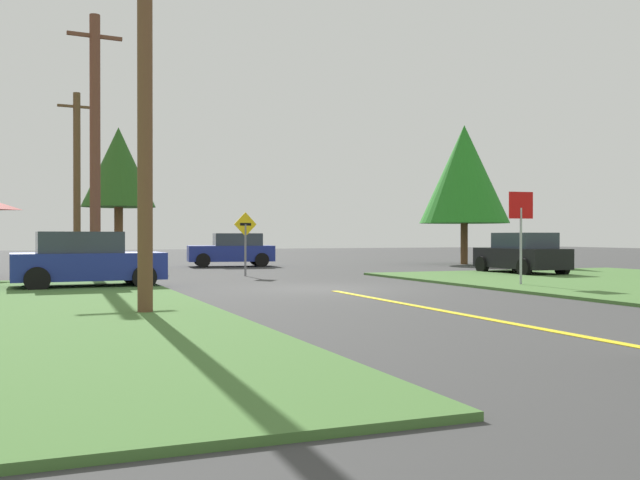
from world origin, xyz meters
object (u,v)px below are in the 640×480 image
(utility_pole_near, at_px, (145,63))
(oak_tree_left, at_px, (119,168))
(stop_sign, at_px, (521,219))
(parked_car_near_building, at_px, (86,260))
(direction_sign, at_px, (245,236))
(pine_tree_center, at_px, (464,174))
(utility_pole_far, at_px, (77,178))
(car_approaching_junction, at_px, (232,250))
(utility_pole_mid, at_px, (95,145))
(car_on_crossroad, at_px, (522,254))

(utility_pole_near, relative_size, oak_tree_left, 1.52)
(utility_pole_near, bearing_deg, stop_sign, 17.84)
(stop_sign, xyz_separation_m, parked_car_near_building, (-11.93, 4.01, -1.18))
(direction_sign, distance_m, pine_tree_center, 15.51)
(direction_sign, bearing_deg, parked_car_near_building, -143.34)
(utility_pole_far, bearing_deg, utility_pole_near, -90.06)
(car_approaching_junction, xyz_separation_m, pine_tree_center, (12.04, -1.91, 3.94))
(stop_sign, bearing_deg, parked_car_near_building, -13.17)
(stop_sign, xyz_separation_m, utility_pole_mid, (-11.39, 7.85, 2.57))
(car_on_crossroad, bearing_deg, stop_sign, 143.45)
(stop_sign, bearing_deg, direction_sign, -49.19)
(oak_tree_left, bearing_deg, utility_pole_far, 103.46)
(car_approaching_junction, bearing_deg, parked_car_near_building, 67.12)
(utility_pole_mid, distance_m, direction_sign, 6.24)
(parked_car_near_building, xyz_separation_m, oak_tree_left, (1.93, 9.70, 3.55))
(direction_sign, bearing_deg, car_approaching_junction, 78.41)
(car_on_crossroad, bearing_deg, utility_pole_far, 49.28)
(car_on_crossroad, xyz_separation_m, oak_tree_left, (-14.18, 8.31, 3.55))
(oak_tree_left, height_order, pine_tree_center, pine_tree_center)
(utility_pole_mid, distance_m, oak_tree_left, 6.02)
(utility_pole_far, distance_m, oak_tree_left, 5.82)
(utility_pole_mid, bearing_deg, utility_pole_far, 89.82)
(direction_sign, height_order, pine_tree_center, pine_tree_center)
(parked_car_near_building, bearing_deg, pine_tree_center, 26.76)
(direction_sign, relative_size, oak_tree_left, 0.39)
(parked_car_near_building, distance_m, utility_pole_near, 8.64)
(car_approaching_junction, bearing_deg, oak_tree_left, 36.06)
(parked_car_near_building, distance_m, oak_tree_left, 10.50)
(utility_pole_near, relative_size, utility_pole_mid, 1.03)
(car_approaching_junction, height_order, utility_pole_near, utility_pole_near)
(utility_pole_far, bearing_deg, car_approaching_junction, -20.40)
(utility_pole_near, height_order, oak_tree_left, utility_pole_near)
(utility_pole_far, relative_size, pine_tree_center, 1.15)
(utility_pole_near, bearing_deg, car_on_crossroad, 30.20)
(parked_car_near_building, bearing_deg, oak_tree_left, 76.72)
(car_on_crossroad, distance_m, utility_pole_near, 18.43)
(direction_sign, bearing_deg, utility_pole_far, 116.12)
(parked_car_near_building, bearing_deg, utility_pole_mid, 79.97)
(utility_pole_far, relative_size, oak_tree_left, 1.39)
(stop_sign, bearing_deg, car_approaching_junction, -70.22)
(car_approaching_junction, height_order, utility_pole_mid, utility_pole_mid)
(parked_car_near_building, xyz_separation_m, utility_pole_far, (0.58, 15.35, 3.51))
(car_on_crossroad, distance_m, utility_pole_far, 21.19)
(car_on_crossroad, height_order, oak_tree_left, oak_tree_left)
(utility_pole_near, bearing_deg, oak_tree_left, 85.46)
(parked_car_near_building, distance_m, car_on_crossroad, 16.17)
(parked_car_near_building, height_order, car_on_crossroad, same)
(stop_sign, relative_size, pine_tree_center, 0.38)
(utility_pole_far, bearing_deg, parked_car_near_building, -92.15)
(car_on_crossroad, xyz_separation_m, direction_sign, (-10.17, 3.04, 0.68))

